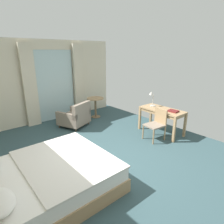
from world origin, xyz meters
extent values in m
cube|color=#334C51|center=(0.00, 0.00, -0.05)|extent=(5.81, 7.20, 0.10)
cube|color=beige|center=(0.00, 3.34, 1.34)|extent=(5.41, 0.12, 2.67)
cube|color=silver|center=(0.46, 3.26, 1.18)|extent=(1.32, 0.02, 2.35)
cube|color=beige|center=(-0.42, 3.16, 1.28)|extent=(0.40, 0.10, 2.56)
cube|color=beige|center=(1.34, 3.16, 1.28)|extent=(0.41, 0.10, 2.56)
cube|color=tan|center=(-1.37, -0.15, 0.12)|extent=(2.17, 1.83, 0.24)
cube|color=white|center=(-1.37, -0.15, 0.36)|extent=(2.10, 1.78, 0.24)
cube|color=silver|center=(-1.02, -0.15, 0.49)|extent=(1.44, 1.81, 0.03)
cube|color=tan|center=(2.18, 0.09, 0.71)|extent=(0.61, 1.26, 0.04)
cube|color=tan|center=(2.18, 0.09, 0.65)|extent=(0.56, 1.20, 0.08)
cube|color=tan|center=(2.44, -0.51, 0.35)|extent=(0.06, 0.06, 0.69)
cube|color=tan|center=(2.45, 0.68, 0.35)|extent=(0.06, 0.06, 0.69)
cube|color=tan|center=(1.91, -0.50, 0.35)|extent=(0.06, 0.06, 0.69)
cube|color=tan|center=(1.92, 0.69, 0.35)|extent=(0.06, 0.06, 0.69)
cube|color=gray|center=(1.65, -0.06, 0.41)|extent=(0.52, 0.48, 0.04)
cube|color=tan|center=(1.87, -0.08, 0.63)|extent=(0.08, 0.41, 0.40)
cylinder|color=tan|center=(1.46, 0.16, 0.20)|extent=(0.04, 0.04, 0.39)
cylinder|color=tan|center=(1.41, -0.23, 0.20)|extent=(0.04, 0.04, 0.39)
cylinder|color=tan|center=(1.89, 0.11, 0.20)|extent=(0.04, 0.04, 0.39)
cylinder|color=tan|center=(1.85, -0.28, 0.20)|extent=(0.04, 0.04, 0.39)
cylinder|color=#B7B2A8|center=(2.24, 0.48, 0.73)|extent=(0.18, 0.18, 0.02)
cylinder|color=#B7B2A8|center=(2.24, 0.48, 0.92)|extent=(0.02, 0.02, 0.35)
cone|color=#B7B2A8|center=(2.16, 0.50, 1.12)|extent=(0.15, 0.13, 0.15)
cube|color=maroon|center=(2.20, -0.25, 0.75)|extent=(0.22, 0.27, 0.04)
cube|color=gray|center=(0.51, 2.22, 0.24)|extent=(1.03, 1.02, 0.27)
cube|color=gray|center=(0.63, 1.92, 0.59)|extent=(0.79, 0.41, 0.43)
cube|color=gray|center=(0.83, 2.35, 0.45)|extent=(0.38, 0.76, 0.16)
cube|color=gray|center=(0.18, 2.09, 0.45)|extent=(0.38, 0.76, 0.16)
cylinder|color=#4C3D2D|center=(0.70, 2.65, 0.05)|extent=(0.04, 0.04, 0.10)
cylinder|color=#4C3D2D|center=(0.07, 2.40, 0.05)|extent=(0.04, 0.04, 0.10)
cylinder|color=#4C3D2D|center=(0.94, 2.05, 0.05)|extent=(0.04, 0.04, 0.10)
cylinder|color=#4C3D2D|center=(0.31, 1.79, 0.05)|extent=(0.04, 0.04, 0.10)
cylinder|color=tan|center=(1.56, 2.48, 0.70)|extent=(0.60, 0.60, 0.03)
cylinder|color=brown|center=(1.56, 2.48, 0.34)|extent=(0.07, 0.07, 0.69)
cylinder|color=brown|center=(1.56, 2.48, 0.01)|extent=(0.33, 0.33, 0.02)
camera|label=1|loc=(-2.32, -2.91, 2.31)|focal=30.53mm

